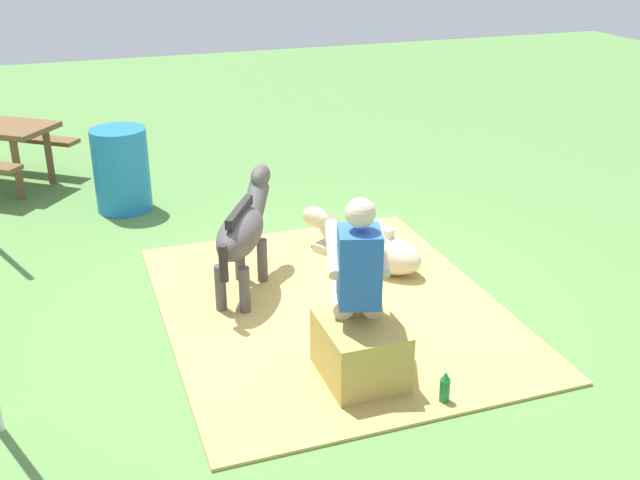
{
  "coord_description": "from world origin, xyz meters",
  "views": [
    {
      "loc": [
        -5.21,
        1.81,
        3.0
      ],
      "look_at": [
        0.06,
        -0.03,
        0.55
      ],
      "focal_mm": 42.46,
      "sensor_mm": 36.0,
      "label": 1
    }
  ],
  "objects_px": {
    "hay_bale": "(360,351)",
    "pony_standing": "(243,230)",
    "person_seated": "(357,275)",
    "soda_bottle": "(445,388)",
    "water_barrel": "(122,170)",
    "pony_lying": "(369,247)"
  },
  "relations": [
    {
      "from": "soda_bottle",
      "to": "water_barrel",
      "type": "height_order",
      "value": "water_barrel"
    },
    {
      "from": "hay_bale",
      "to": "pony_standing",
      "type": "xyz_separation_m",
      "value": [
        1.52,
        0.43,
        0.36
      ]
    },
    {
      "from": "person_seated",
      "to": "pony_standing",
      "type": "relative_size",
      "value": 1.09
    },
    {
      "from": "person_seated",
      "to": "water_barrel",
      "type": "distance_m",
      "value": 3.9
    },
    {
      "from": "pony_standing",
      "to": "hay_bale",
      "type": "bearing_deg",
      "value": -164.22
    },
    {
      "from": "person_seated",
      "to": "water_barrel",
      "type": "height_order",
      "value": "person_seated"
    },
    {
      "from": "pony_lying",
      "to": "water_barrel",
      "type": "bearing_deg",
      "value": 41.34
    },
    {
      "from": "hay_bale",
      "to": "soda_bottle",
      "type": "xyz_separation_m",
      "value": [
        -0.46,
        -0.42,
        -0.1
      ]
    },
    {
      "from": "hay_bale",
      "to": "water_barrel",
      "type": "height_order",
      "value": "water_barrel"
    },
    {
      "from": "pony_standing",
      "to": "soda_bottle",
      "type": "height_order",
      "value": "pony_standing"
    },
    {
      "from": "hay_bale",
      "to": "soda_bottle",
      "type": "height_order",
      "value": "hay_bale"
    },
    {
      "from": "pony_standing",
      "to": "pony_lying",
      "type": "bearing_deg",
      "value": -84.34
    },
    {
      "from": "hay_bale",
      "to": "soda_bottle",
      "type": "bearing_deg",
      "value": -137.68
    },
    {
      "from": "pony_standing",
      "to": "water_barrel",
      "type": "distance_m",
      "value": 2.45
    },
    {
      "from": "pony_standing",
      "to": "soda_bottle",
      "type": "xyz_separation_m",
      "value": [
        -1.98,
        -0.85,
        -0.46
      ]
    },
    {
      "from": "pony_standing",
      "to": "soda_bottle",
      "type": "distance_m",
      "value": 2.2
    },
    {
      "from": "person_seated",
      "to": "pony_standing",
      "type": "xyz_separation_m",
      "value": [
        1.36,
        0.46,
        -0.15
      ]
    },
    {
      "from": "person_seated",
      "to": "hay_bale",
      "type": "bearing_deg",
      "value": 168.45
    },
    {
      "from": "hay_bale",
      "to": "pony_lying",
      "type": "bearing_deg",
      "value": -24.76
    },
    {
      "from": "pony_lying",
      "to": "water_barrel",
      "type": "height_order",
      "value": "water_barrel"
    },
    {
      "from": "hay_bale",
      "to": "person_seated",
      "type": "height_order",
      "value": "person_seated"
    },
    {
      "from": "hay_bale",
      "to": "pony_standing",
      "type": "relative_size",
      "value": 0.52
    }
  ]
}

